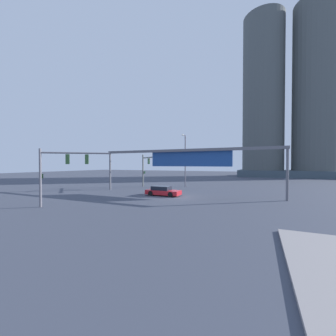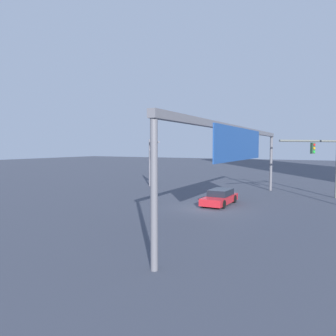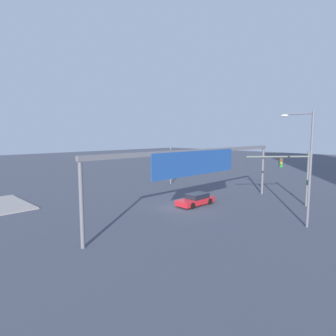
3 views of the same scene
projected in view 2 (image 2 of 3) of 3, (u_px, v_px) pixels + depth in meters
ground_plane at (207, 208)px, 23.64m from camera, size 189.50×189.50×0.00m
traffic_signal_near_corner at (326, 156)px, 27.47m from camera, size 5.18×4.69×5.72m
traffic_signal_opposite_side at (152, 154)px, 34.90m from camera, size 5.23×4.16×5.47m
overhead_sign_gantry at (241, 141)px, 21.85m from camera, size 24.67×0.43×6.03m
sedan_car_approaching at (220, 197)px, 25.15m from camera, size 4.48×1.87×1.21m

